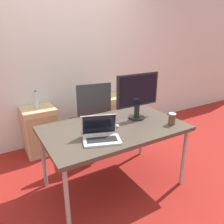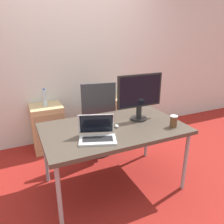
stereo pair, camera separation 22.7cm
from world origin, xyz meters
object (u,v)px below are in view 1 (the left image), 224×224
at_px(coffee_cup_brown, 172,119).
at_px(water_bottle, 36,100).
at_px(mouse, 117,126).
at_px(office_chair, 91,127).
at_px(coffee_cup_white, 102,124).
at_px(cabinet_left, 40,130).
at_px(laptop_center, 101,135).
at_px(cabinet_right, 111,115).
at_px(monitor, 138,94).

bearing_deg(coffee_cup_brown, water_bottle, 126.84).
distance_m(mouse, coffee_cup_brown, 0.60).
relative_size(office_chair, coffee_cup_brown, 8.65).
xyz_separation_m(water_bottle, mouse, (0.54, -1.22, -0.05)).
bearing_deg(coffee_cup_white, cabinet_left, 108.65).
bearing_deg(cabinet_left, laptop_center, -79.06).
distance_m(cabinet_right, water_bottle, 1.26).
height_order(coffee_cup_white, coffee_cup_brown, coffee_cup_brown).
bearing_deg(cabinet_right, coffee_cup_white, -123.71).
distance_m(office_chair, coffee_cup_brown, 1.21).
xyz_separation_m(coffee_cup_white, coffee_cup_brown, (0.69, -0.28, 0.02)).
bearing_deg(laptop_center, cabinet_right, 56.59).
xyz_separation_m(cabinet_left, mouse, (0.54, -1.22, 0.41)).
height_order(cabinet_right, coffee_cup_white, coffee_cup_white).
relative_size(cabinet_left, cabinet_right, 1.00).
bearing_deg(coffee_cup_brown, cabinet_left, 126.88).
bearing_deg(laptop_center, office_chair, 70.13).
distance_m(office_chair, laptop_center, 1.09).
bearing_deg(coffee_cup_brown, office_chair, 114.49).
bearing_deg(water_bottle, office_chair, -33.94).
xyz_separation_m(office_chair, coffee_cup_brown, (0.47, -1.04, 0.39)).
bearing_deg(cabinet_right, monitor, -105.29).
xyz_separation_m(cabinet_left, monitor, (0.87, -1.12, 0.68)).
height_order(cabinet_left, monitor, monitor).
bearing_deg(laptop_center, monitor, 23.32).
bearing_deg(cabinet_left, cabinet_right, 0.00).
xyz_separation_m(water_bottle, laptop_center, (0.27, -1.38, -0.02)).
height_order(mouse, coffee_cup_white, coffee_cup_white).
relative_size(cabinet_left, water_bottle, 2.70).
bearing_deg(mouse, monitor, 16.89).
bearing_deg(cabinet_right, office_chair, -143.65).
bearing_deg(office_chair, coffee_cup_brown, -65.51).
bearing_deg(monitor, cabinet_right, 74.71).
distance_m(cabinet_left, laptop_center, 1.47).
bearing_deg(water_bottle, coffee_cup_white, -71.38).
bearing_deg(mouse, cabinet_left, 114.01).
bearing_deg(coffee_cup_white, cabinet_right, 56.29).
distance_m(mouse, coffee_cup_white, 0.16).
height_order(cabinet_right, water_bottle, water_bottle).
bearing_deg(water_bottle, cabinet_left, -90.00).
xyz_separation_m(cabinet_right, coffee_cup_brown, (-0.09, -1.45, 0.45)).
bearing_deg(cabinet_left, coffee_cup_brown, -53.12).
height_order(office_chair, cabinet_right, office_chair).
height_order(monitor, coffee_cup_brown, monitor).
distance_m(coffee_cup_white, coffee_cup_brown, 0.75).
xyz_separation_m(water_bottle, coffee_cup_white, (0.39, -1.17, -0.02)).
relative_size(monitor, coffee_cup_brown, 4.32).
relative_size(mouse, coffee_cup_white, 0.62).
distance_m(cabinet_left, mouse, 1.39).
height_order(office_chair, mouse, office_chair).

